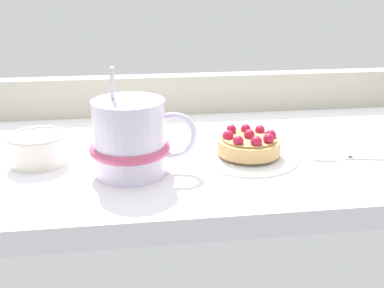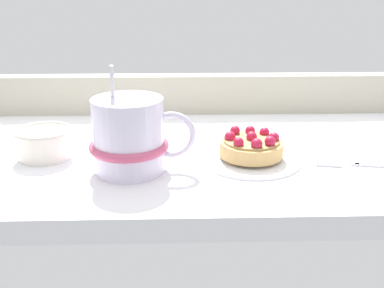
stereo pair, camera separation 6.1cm
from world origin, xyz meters
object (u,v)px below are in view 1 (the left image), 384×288
raspberry_tart (249,144)px  coffee_mug (131,139)px  sugar_bowl (38,148)px  dessert_fork (372,157)px  dessert_plate (248,156)px

raspberry_tart → coffee_mug: size_ratio=0.63×
sugar_bowl → dessert_fork: bearing=-6.2°
coffee_mug → raspberry_tart: bearing=10.1°
dessert_plate → sugar_bowl: (-28.70, 2.24, 1.82)cm
dessert_fork → raspberry_tart: bearing=170.8°
raspberry_tart → sugar_bowl: bearing=175.5°
dessert_plate → raspberry_tart: bearing=-56.2°
dessert_plate → coffee_mug: coffee_mug is taller
coffee_mug → dessert_fork: size_ratio=0.79×
dessert_plate → coffee_mug: 16.96cm
sugar_bowl → dessert_plate: bearing=-4.5°
coffee_mug → dessert_plate: bearing=10.2°
coffee_mug → dessert_fork: bearing=0.2°
dessert_plate → raspberry_tart: 1.78cm
raspberry_tart → coffee_mug: 16.61cm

